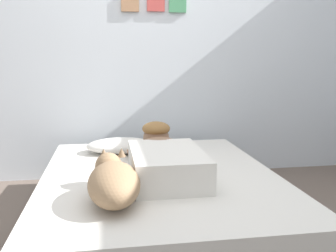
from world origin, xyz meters
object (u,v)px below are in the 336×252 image
(bed, at_px, (160,200))
(person_lying, at_px, (164,157))
(dog, at_px, (113,181))
(cell_phone, at_px, (197,189))
(pillow, at_px, (121,145))
(coffee_cup, at_px, (163,154))

(bed, relative_size, person_lying, 2.07)
(dog, distance_m, cell_phone, 0.48)
(bed, xyz_separation_m, person_lying, (0.03, 0.00, 0.29))
(dog, relative_size, cell_phone, 4.11)
(person_lying, height_order, dog, person_lying)
(pillow, bearing_deg, person_lying, -66.85)
(person_lying, relative_size, coffee_cup, 7.36)
(coffee_cup, bearing_deg, person_lying, -97.88)
(person_lying, bearing_deg, bed, -175.10)
(dog, bearing_deg, cell_phone, 11.13)
(coffee_cup, xyz_separation_m, cell_phone, (0.09, -0.67, -0.03))
(person_lying, distance_m, coffee_cup, 0.34)
(bed, bearing_deg, person_lying, 4.90)
(pillow, relative_size, dog, 0.90)
(pillow, height_order, dog, dog)
(person_lying, bearing_deg, coffee_cup, 82.12)
(bed, relative_size, dog, 3.32)
(dog, bearing_deg, pillow, 85.86)
(coffee_cup, bearing_deg, dog, -115.81)
(person_lying, xyz_separation_m, coffee_cup, (0.05, 0.33, -0.07))
(bed, xyz_separation_m, cell_phone, (0.16, -0.34, 0.18))
(dog, relative_size, coffee_cup, 4.60)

